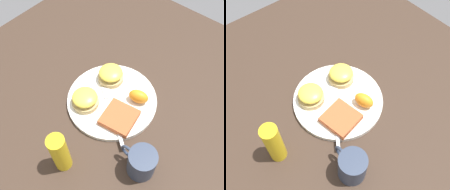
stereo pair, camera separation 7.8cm
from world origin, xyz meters
The scene contains 9 objects.
ground_plane centered at (0.00, 0.00, 0.00)m, with size 1.10×1.10×0.00m, color #38281E.
plate centered at (0.00, 0.00, 0.01)m, with size 0.27×0.27×0.01m, color silver.
sandwich_benedict_left centered at (0.05, -0.06, 0.04)m, with size 0.08×0.08×0.05m.
sandwich_benedict_right centered at (0.05, 0.06, 0.04)m, with size 0.08×0.08×0.05m.
hashbrown_patty centered at (-0.06, 0.04, 0.02)m, with size 0.09×0.09×0.02m, color #AE532C.
orange_wedge centered at (-0.06, -0.05, 0.04)m, with size 0.06×0.04×0.04m, color orange.
fork centered at (-0.03, 0.04, 0.02)m, with size 0.19×0.14×0.00m.
cup centered at (-0.19, 0.12, 0.04)m, with size 0.10×0.07×0.09m.
condiment_bottle centered at (-0.03, 0.23, 0.07)m, with size 0.04×0.04×0.14m, color gold.
Camera 2 is at (-0.34, 0.28, 0.68)m, focal length 42.00 mm.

